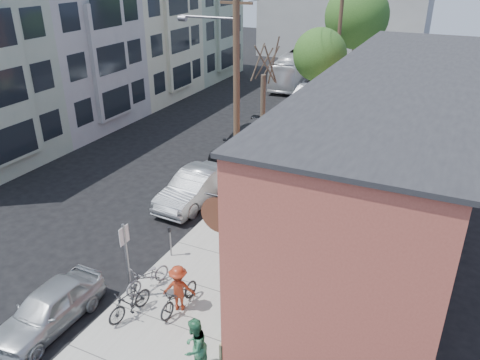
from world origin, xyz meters
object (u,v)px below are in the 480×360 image
at_px(parking_meter_far, 270,147).
at_px(cyclist, 179,288).
at_px(patio_chair_b, 247,305).
at_px(car_4, 308,97).
at_px(tree_leafy_mid, 320,55).
at_px(sign_post, 126,255).
at_px(parked_bike_b, 148,277).
at_px(patio_chair_a, 231,314).
at_px(car_1, 195,187).
at_px(parking_meter_near, 170,237).
at_px(car_3, 283,118).
at_px(patron_grey, 276,244).
at_px(parked_bike_a, 130,302).
at_px(bus, 295,69).
at_px(patron_green, 195,347).
at_px(utility_pole_near, 235,87).
at_px(car_0, 49,308).
at_px(tree_leafy_far, 357,16).
at_px(car_2, 247,145).
at_px(tree_bare, 262,131).

xyz_separation_m(parking_meter_far, cyclist, (1.86, -12.41, -0.03)).
relative_size(patio_chair_b, car_4, 0.18).
distance_m(tree_leafy_mid, patio_chair_b, 19.29).
bearing_deg(sign_post, parked_bike_b, 67.70).
relative_size(patio_chair_a, car_1, 0.19).
bearing_deg(parking_meter_near, car_3, 95.18).
relative_size(patron_grey, car_4, 0.39).
height_order(car_1, car_4, car_4).
distance_m(sign_post, parked_bike_a, 1.48).
bearing_deg(car_4, cyclist, -76.89).
bearing_deg(parked_bike_a, bus, 112.36).
xyz_separation_m(parking_meter_near, patron_green, (3.58, -4.36, 0.04)).
bearing_deg(cyclist, parking_meter_near, -73.88).
distance_m(utility_pole_near, tree_leafy_mid, 11.38).
xyz_separation_m(utility_pole_near, patio_chair_a, (3.54, -7.74, -4.82)).
bearing_deg(car_3, car_0, -86.79).
height_order(parking_meter_far, car_1, car_1).
bearing_deg(parking_meter_near, patron_grey, 15.54).
relative_size(tree_leafy_far, patio_chair_a, 9.71).
height_order(utility_pole_near, tree_leafy_far, utility_pole_near).
bearing_deg(parked_bike_b, sign_post, -95.30).
bearing_deg(car_0, bus, 96.22).
height_order(patron_grey, bus, bus).
height_order(parking_meter_near, car_1, car_1).
relative_size(patio_chair_b, car_2, 0.15).
bearing_deg(car_2, car_1, -87.74).
xyz_separation_m(tree_leafy_far, car_1, (-2.00, -22.28, -5.40)).
distance_m(sign_post, bus, 30.92).
bearing_deg(parking_meter_far, patron_grey, -66.99).
distance_m(parking_meter_far, cyclist, 12.55).
relative_size(parking_meter_near, parked_bike_a, 0.75).
xyz_separation_m(sign_post, parking_meter_far, (-0.10, 12.62, -0.85)).
bearing_deg(car_4, parked_bike_a, -80.02).
relative_size(parking_meter_far, tree_leafy_far, 0.15).
height_order(patio_chair_b, car_0, car_0).
xyz_separation_m(parking_meter_far, parked_bike_a, (0.62, -13.34, -0.33)).
bearing_deg(tree_bare, bus, 104.58).
xyz_separation_m(patio_chair_a, car_2, (-5.13, 12.53, 0.26)).
height_order(patio_chair_a, parked_bike_a, parked_bike_a).
relative_size(parking_meter_far, car_4, 0.26).
xyz_separation_m(car_0, car_4, (0.00, 25.94, 0.14)).
height_order(patio_chair_a, patron_green, patron_green).
bearing_deg(utility_pole_near, parking_meter_near, -91.50).
relative_size(patio_chair_b, car_3, 0.18).
height_order(sign_post, patron_grey, sign_post).
bearing_deg(bus, patron_green, -80.45).
height_order(parking_meter_far, parked_bike_b, parking_meter_far).
relative_size(parking_meter_far, car_2, 0.21).
xyz_separation_m(patio_chair_b, car_2, (-5.40, 11.93, 0.26)).
bearing_deg(parking_meter_near, parked_bike_b, -79.76).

